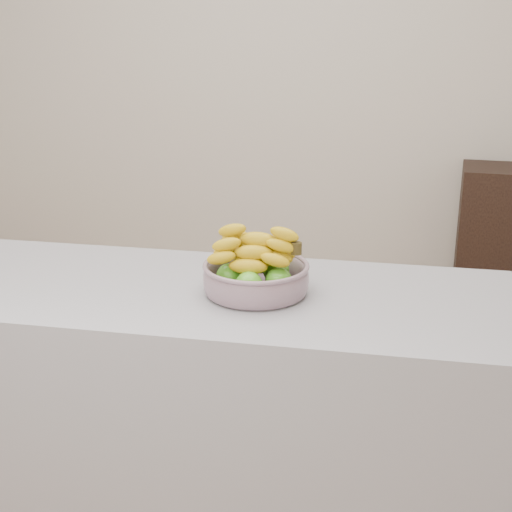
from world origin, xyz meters
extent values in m
plane|color=#98775D|center=(0.00, 0.00, 0.00)|extent=(4.00, 4.00, 0.00)
cube|color=beige|center=(0.00, 2.00, 1.35)|extent=(4.00, 0.05, 2.70)
cube|color=gray|center=(0.00, -0.40, 0.45)|extent=(2.00, 0.60, 0.90)
cube|color=black|center=(1.25, 1.78, 0.41)|extent=(0.48, 0.40, 0.83)
cylinder|color=#95A3B3|center=(0.33, -0.40, 0.91)|extent=(0.23, 0.23, 0.01)
torus|color=#95A3B3|center=(0.33, -0.40, 0.97)|extent=(0.27, 0.27, 0.01)
sphere|color=#4BA11B|center=(0.33, -0.47, 0.95)|extent=(0.07, 0.07, 0.07)
sphere|color=#4BA11B|center=(0.39, -0.43, 0.95)|extent=(0.07, 0.07, 0.07)
sphere|color=#4BA11B|center=(0.37, -0.35, 0.95)|extent=(0.07, 0.07, 0.07)
sphere|color=#4BA11B|center=(0.29, -0.35, 0.95)|extent=(0.07, 0.07, 0.07)
sphere|color=#4BA11B|center=(0.26, -0.42, 0.95)|extent=(0.07, 0.07, 0.07)
ellipsoid|color=yellow|center=(0.32, -0.45, 0.99)|extent=(0.17, 0.05, 0.04)
ellipsoid|color=yellow|center=(0.32, -0.40, 0.99)|extent=(0.17, 0.05, 0.04)
ellipsoid|color=yellow|center=(0.32, -0.36, 0.99)|extent=(0.18, 0.07, 0.04)
ellipsoid|color=yellow|center=(0.33, -0.43, 1.02)|extent=(0.18, 0.06, 0.04)
ellipsoid|color=yellow|center=(0.33, -0.38, 1.02)|extent=(0.18, 0.08, 0.04)
ellipsoid|color=yellow|center=(0.33, -0.40, 1.04)|extent=(0.17, 0.05, 0.04)
cylinder|color=#3A3012|center=(0.43, -0.41, 1.03)|extent=(0.03, 0.03, 0.03)
camera|label=1|loc=(0.66, -2.08, 1.58)|focal=50.00mm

